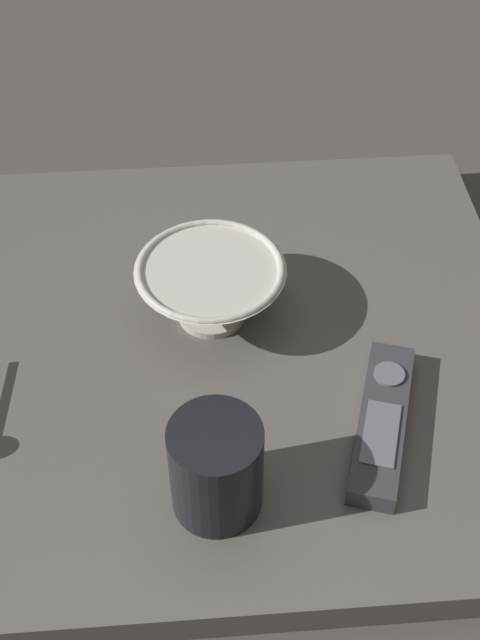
{
  "coord_description": "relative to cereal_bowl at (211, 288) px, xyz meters",
  "views": [
    {
      "loc": [
        0.57,
        -0.02,
        0.67
      ],
      "look_at": [
        -0.0,
        0.03,
        0.06
      ],
      "focal_mm": 46.48,
      "sensor_mm": 36.0,
      "label": 1
    }
  ],
  "objects": [
    {
      "name": "coffee_mug",
      "position": [
        0.22,
        -0.01,
        0.01
      ],
      "size": [
        0.08,
        0.08,
        0.1
      ],
      "color": "black",
      "rests_on": "table"
    },
    {
      "name": "table",
      "position": [
        0.03,
        -0.0,
        -0.06
      ],
      "size": [
        0.59,
        0.65,
        0.04
      ],
      "color": "#5B5651",
      "rests_on": "ground"
    },
    {
      "name": "tv_remote_near",
      "position": [
        0.16,
        0.15,
        -0.03
      ],
      "size": [
        0.18,
        0.09,
        0.03
      ],
      "color": "#38383D",
      "rests_on": "table"
    },
    {
      "name": "ground_plane",
      "position": [
        0.03,
        -0.0,
        -0.08
      ],
      "size": [
        6.0,
        6.0,
        0.0
      ],
      "primitive_type": "plane",
      "color": "#47423D"
    },
    {
      "name": "cereal_bowl",
      "position": [
        0.0,
        0.0,
        0.0
      ],
      "size": [
        0.15,
        0.15,
        0.07
      ],
      "color": "beige",
      "rests_on": "table"
    }
  ]
}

